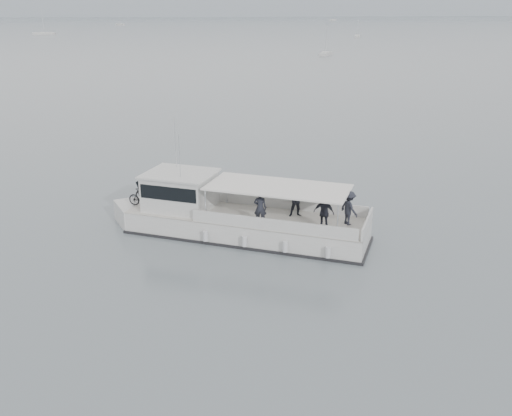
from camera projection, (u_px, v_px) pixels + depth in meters
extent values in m
plane|color=slate|center=(153.00, 229.00, 31.85)|extent=(1400.00, 1400.00, 0.00)
cube|color=#939EA8|center=(188.00, 1.00, 550.89)|extent=(1400.00, 90.00, 28.00)
cube|color=silver|center=(247.00, 228.00, 30.67)|extent=(13.14, 8.51, 1.40)
cube|color=silver|center=(141.00, 215.00, 32.60)|extent=(3.17, 3.17, 1.40)
cube|color=beige|center=(247.00, 216.00, 30.44)|extent=(13.14, 8.51, 0.06)
cube|color=black|center=(247.00, 235.00, 30.82)|extent=(13.39, 8.72, 0.19)
cube|color=silver|center=(290.00, 204.00, 31.22)|extent=(7.84, 3.69, 0.64)
cube|color=silver|center=(272.00, 225.00, 28.28)|extent=(7.84, 3.69, 0.64)
cube|color=silver|center=(367.00, 224.00, 28.42)|extent=(1.54, 3.16, 0.64)
cube|color=silver|center=(180.00, 191.00, 31.27)|extent=(4.33, 4.07, 1.93)
cube|color=black|center=(153.00, 186.00, 31.71)|extent=(1.67, 2.69, 1.24)
cube|color=black|center=(180.00, 186.00, 31.16)|extent=(4.16, 4.02, 0.75)
cube|color=silver|center=(179.00, 174.00, 30.92)|extent=(4.62, 4.36, 0.11)
cube|color=silver|center=(278.00, 187.00, 29.32)|extent=(7.98, 5.98, 0.09)
cylinder|color=silver|center=(205.00, 206.00, 29.31)|extent=(0.09, 0.09, 1.77)
cylinder|color=silver|center=(227.00, 189.00, 31.99)|extent=(0.09, 0.09, 1.77)
cylinder|color=silver|center=(338.00, 221.00, 27.25)|extent=(0.09, 0.09, 1.77)
cylinder|color=silver|center=(348.00, 201.00, 29.93)|extent=(0.09, 0.09, 1.77)
cylinder|color=silver|center=(175.00, 144.00, 31.51)|extent=(0.04, 0.04, 2.79)
cylinder|color=silver|center=(180.00, 156.00, 29.72)|extent=(0.04, 0.04, 2.36)
cylinder|color=silver|center=(205.00, 236.00, 29.45)|extent=(0.34, 0.34, 0.54)
cylinder|color=silver|center=(244.00, 241.00, 28.81)|extent=(0.34, 0.34, 0.54)
cylinder|color=silver|center=(285.00, 247.00, 28.17)|extent=(0.34, 0.34, 0.54)
cylinder|color=silver|center=(328.00, 252.00, 27.52)|extent=(0.34, 0.34, 0.54)
imported|color=black|center=(150.00, 193.00, 32.46)|extent=(1.94, 1.35, 0.97)
imported|color=black|center=(142.00, 198.00, 31.68)|extent=(1.74, 1.15, 1.02)
imported|color=#21232C|center=(260.00, 208.00, 28.95)|extent=(0.75, 0.60, 1.80)
imported|color=#21232C|center=(297.00, 200.00, 30.03)|extent=(0.90, 0.72, 1.80)
imported|color=#21232C|center=(324.00, 213.00, 28.27)|extent=(1.14, 0.90, 1.80)
imported|color=#21232C|center=(349.00, 208.00, 28.91)|extent=(1.10, 1.34, 1.80)
cube|color=silver|center=(357.00, 36.00, 210.85)|extent=(3.09, 5.39, 0.75)
cube|color=silver|center=(357.00, 35.00, 210.74)|extent=(1.91, 2.14, 0.45)
cylinder|color=silver|center=(358.00, 27.00, 209.79)|extent=(0.08, 0.08, 5.65)
cube|color=silver|center=(44.00, 34.00, 230.21)|extent=(8.90, 3.39, 0.75)
cube|color=silver|center=(44.00, 33.00, 230.11)|extent=(3.22, 2.65, 0.45)
cylinder|color=silver|center=(43.00, 20.00, 228.49)|extent=(0.08, 0.08, 9.60)
cube|color=silver|center=(333.00, 20.00, 412.24)|extent=(5.82, 5.81, 0.75)
cube|color=silver|center=(333.00, 20.00, 412.13)|extent=(2.78, 2.77, 0.45)
cube|color=silver|center=(326.00, 54.00, 137.73)|extent=(4.28, 5.88, 0.75)
cube|color=silver|center=(326.00, 53.00, 137.62)|extent=(2.34, 2.51, 0.45)
cylinder|color=silver|center=(326.00, 39.00, 136.57)|extent=(0.08, 0.08, 6.26)
cube|color=silver|center=(120.00, 24.00, 327.69)|extent=(5.23, 4.31, 0.75)
cube|color=silver|center=(120.00, 24.00, 327.59)|extent=(2.33, 2.23, 0.45)
cylinder|color=silver|center=(120.00, 19.00, 326.62)|extent=(0.08, 0.08, 5.72)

